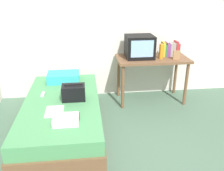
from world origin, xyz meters
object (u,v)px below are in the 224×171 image
at_px(magazine, 54,111).
at_px(folded_towel, 66,120).
at_px(handbag, 74,92).
at_px(tv, 140,47).
at_px(remote_dark, 77,116).
at_px(desk, 152,63).
at_px(water_bottle, 161,51).
at_px(picture_frame, 177,55).
at_px(bed, 63,116).
at_px(remote_silver, 43,94).
at_px(book_row, 170,49).
at_px(pillow, 64,77).

relative_size(magazine, folded_towel, 1.04).
height_order(handbag, magazine, handbag).
distance_m(tv, remote_dark, 1.70).
relative_size(desk, water_bottle, 4.95).
height_order(picture_frame, folded_towel, picture_frame).
height_order(remote_dark, folded_towel, folded_towel).
xyz_separation_m(bed, desk, (1.43, 0.81, 0.44)).
height_order(bed, water_bottle, water_bottle).
xyz_separation_m(desk, handbag, (-1.26, -0.79, -0.11)).
distance_m(water_bottle, handbag, 1.59).
height_order(handbag, remote_dark, handbag).
bearing_deg(handbag, tv, 37.93).
height_order(picture_frame, remote_silver, picture_frame).
xyz_separation_m(bed, folded_towel, (0.09, -0.57, 0.27)).
bearing_deg(remote_dark, water_bottle, 42.28).
relative_size(picture_frame, folded_towel, 0.51).
xyz_separation_m(handbag, magazine, (-0.22, -0.31, -0.10)).
relative_size(bed, tv, 4.55).
distance_m(book_row, remote_silver, 2.16).
xyz_separation_m(bed, pillow, (-0.02, 0.70, 0.30)).
bearing_deg(folded_towel, bed, 99.10).
bearing_deg(folded_towel, remote_silver, 114.69).
xyz_separation_m(book_row, pillow, (-1.76, -0.18, -0.35)).
height_order(tv, picture_frame, tv).
xyz_separation_m(desk, tv, (-0.22, 0.03, 0.28)).
relative_size(picture_frame, remote_dark, 0.91).
height_order(book_row, pillow, book_row).
relative_size(desk, picture_frame, 8.16).
height_order(tv, remote_silver, tv).
bearing_deg(water_bottle, bed, -154.17).
height_order(water_bottle, remote_silver, water_bottle).
distance_m(picture_frame, pillow, 1.81).
bearing_deg(water_bottle, picture_frame, -21.08).
bearing_deg(pillow, tv, 6.11).
bearing_deg(remote_dark, pillow, 101.23).
relative_size(remote_silver, folded_towel, 0.51).
relative_size(picture_frame, pillow, 0.29).
bearing_deg(desk, folded_towel, -134.04).
relative_size(pillow, folded_towel, 1.73).
bearing_deg(folded_towel, water_bottle, 42.21).
distance_m(book_row, pillow, 1.80).
height_order(bed, handbag, handbag).
height_order(bed, book_row, book_row).
height_order(book_row, magazine, book_row).
distance_m(handbag, remote_silver, 0.48).
distance_m(book_row, remote_dark, 2.08).
relative_size(bed, water_bottle, 8.54).
bearing_deg(picture_frame, bed, -159.57).
xyz_separation_m(desk, pillow, (-1.44, -0.11, -0.14)).
xyz_separation_m(book_row, folded_towel, (-1.65, -1.46, -0.38)).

